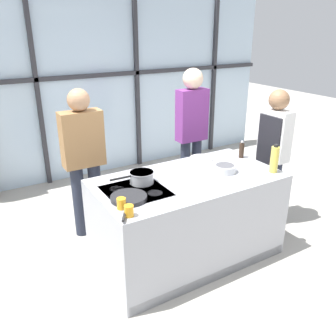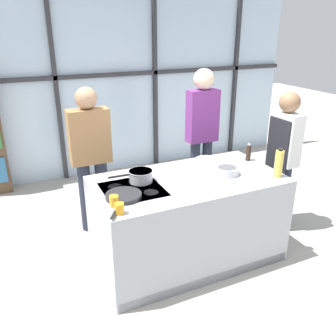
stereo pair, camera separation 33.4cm
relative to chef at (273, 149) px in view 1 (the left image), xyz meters
The scene contains 14 objects.
ground_plane 1.55m from the chef, behind, with size 18.00×18.00×0.00m, color #ADA89E.
back_window_wall 2.88m from the chef, 115.98° to the left, with size 6.40×0.10×2.80m.
demo_island 1.34m from the chef, behind, with size 1.80×0.95×0.88m.
chef is the anchor object (origin of this frame).
spectator_far_left 2.12m from the chef, 156.25° to the left, with size 0.44×0.23×1.65m.
spectator_center_left 1.02m from the chef, 122.40° to the left, with size 0.39×0.25×1.77m.
frying_pan 1.95m from the chef, behind, with size 0.37×0.50×0.04m.
saucepan 1.68m from the chef, behind, with size 0.42×0.23×0.11m.
white_plate 0.87m from the chef, 164.11° to the left, with size 0.25×0.25×0.01m, color white.
mixing_bowl 0.87m from the chef, 168.12° to the right, with size 0.23×0.23×0.07m.
oil_bottle 0.62m from the chef, 135.95° to the right, with size 0.08×0.08×0.29m.
pepper_grinder 0.44m from the chef, behind, with size 0.05×0.05×0.19m.
juice_glass_near 2.10m from the chef, 166.41° to the right, with size 0.07×0.07×0.09m, color orange.
juice_glass_far 2.07m from the chef, behind, with size 0.07×0.07×0.09m, color orange.
Camera 1 is at (-1.77, -2.56, 2.23)m, focal length 38.00 mm.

